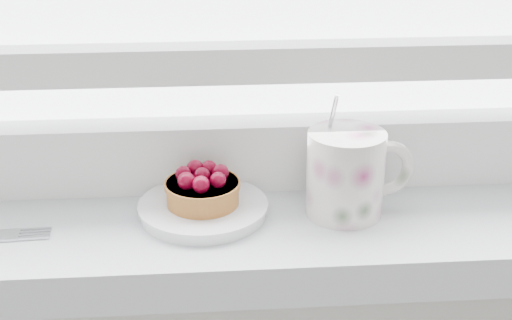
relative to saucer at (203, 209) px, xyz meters
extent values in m
cube|color=silver|center=(0.01, 0.00, -0.03)|extent=(1.60, 0.20, 0.04)
cube|color=silver|center=(0.01, 0.07, 0.03)|extent=(1.30, 0.05, 0.07)
cube|color=silver|center=(0.01, 0.07, 0.12)|extent=(1.30, 0.04, 0.04)
cylinder|color=white|center=(0.00, 0.00, 0.00)|extent=(0.12, 0.12, 0.01)
cylinder|color=#955520|center=(0.00, 0.00, 0.02)|extent=(0.07, 0.07, 0.02)
cylinder|color=#955520|center=(0.00, 0.00, 0.03)|extent=(0.07, 0.07, 0.01)
sphere|color=#4A0414|center=(0.00, 0.00, 0.03)|extent=(0.02, 0.02, 0.02)
sphere|color=#4A0414|center=(0.02, 0.01, 0.03)|extent=(0.02, 0.02, 0.02)
sphere|color=#4A0414|center=(0.01, 0.02, 0.03)|extent=(0.02, 0.02, 0.02)
sphere|color=#4A0414|center=(-0.01, 0.02, 0.04)|extent=(0.02, 0.02, 0.02)
sphere|color=#4A0414|center=(-0.02, 0.01, 0.03)|extent=(0.01, 0.01, 0.01)
sphere|color=#4A0414|center=(-0.01, -0.01, 0.04)|extent=(0.02, 0.02, 0.02)
sphere|color=#4A0414|center=(0.00, -0.02, 0.04)|extent=(0.02, 0.02, 0.02)
sphere|color=#4A0414|center=(0.01, -0.01, 0.03)|extent=(0.02, 0.02, 0.02)
cylinder|color=silver|center=(0.13, -0.01, 0.04)|extent=(0.08, 0.08, 0.08)
cylinder|color=black|center=(0.13, -0.01, 0.07)|extent=(0.06, 0.06, 0.01)
torus|color=silver|center=(0.17, 0.00, 0.04)|extent=(0.06, 0.02, 0.06)
cylinder|color=silver|center=(0.12, 0.01, 0.09)|extent=(0.01, 0.02, 0.05)
cube|color=silver|center=(-0.18, -0.03, 0.00)|extent=(0.03, 0.02, 0.00)
cube|color=silver|center=(-0.15, -0.04, 0.00)|extent=(0.03, 0.00, 0.00)
cube|color=silver|center=(-0.15, -0.03, 0.00)|extent=(0.03, 0.00, 0.00)
cube|color=silver|center=(-0.15, -0.03, 0.00)|extent=(0.03, 0.00, 0.00)
cube|color=silver|center=(-0.15, -0.02, 0.00)|extent=(0.03, 0.00, 0.00)
camera|label=1|loc=(0.00, -0.60, 0.32)|focal=50.00mm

